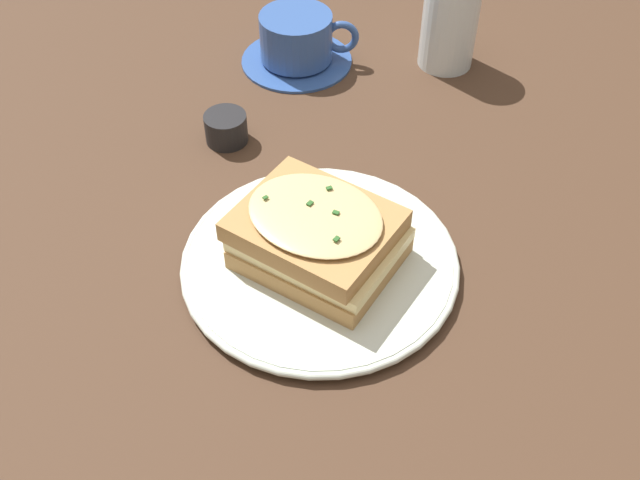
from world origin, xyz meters
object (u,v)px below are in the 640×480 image
object	(u,v)px
sandwich	(318,236)
water_glass	(450,20)
dinner_plate	(320,262)
condiment_pot	(226,128)
teacup_with_saucer	(297,41)

from	to	relation	value
sandwich	water_glass	distance (m)	0.38
dinner_plate	sandwich	world-z (taller)	sandwich
dinner_plate	sandwich	xyz separation A→B (m)	(0.00, -0.00, 0.03)
condiment_pot	teacup_with_saucer	bearing A→B (deg)	-168.11
water_glass	condiment_pot	xyz separation A→B (m)	(0.28, -0.11, -0.04)
teacup_with_saucer	condiment_pot	xyz separation A→B (m)	(0.17, 0.04, -0.01)
sandwich	teacup_with_saucer	bearing A→B (deg)	-137.86
teacup_with_saucer	water_glass	world-z (taller)	water_glass
dinner_plate	sandwich	distance (m)	0.03
dinner_plate	water_glass	xyz separation A→B (m)	(-0.37, -0.09, 0.05)
water_glass	condiment_pot	size ratio (longest dim) A/B	2.53
water_glass	condiment_pot	world-z (taller)	water_glass
dinner_plate	teacup_with_saucer	bearing A→B (deg)	-137.54
sandwich	condiment_pot	size ratio (longest dim) A/B	3.21
sandwich	dinner_plate	bearing A→B (deg)	100.87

